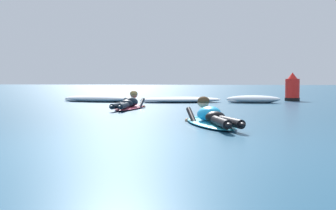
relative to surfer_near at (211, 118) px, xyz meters
name	(u,v)px	position (x,y,z in m)	size (l,w,h in m)	color
ground_plane	(208,103)	(-0.73, 7.44, -0.13)	(120.00, 120.00, 0.00)	navy
surfer_near	(211,118)	(0.00, 0.00, 0.00)	(1.37, 2.55, 0.54)	#2DB2D1
surfer_far	(129,104)	(-2.56, 4.05, 0.01)	(0.54, 2.67, 0.54)	#E54C66
whitewater_front	(253,99)	(0.78, 8.07, -0.01)	(1.87, 0.86, 0.26)	white
whitewater_mid_right	(181,100)	(-1.73, 7.91, -0.04)	(3.11, 1.94, 0.20)	white
whitewater_back	(96,99)	(-4.81, 7.81, -0.02)	(2.71, 1.31, 0.24)	white
channel_marker_buoy	(292,89)	(2.25, 9.87, 0.30)	(0.56, 0.56, 1.08)	red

